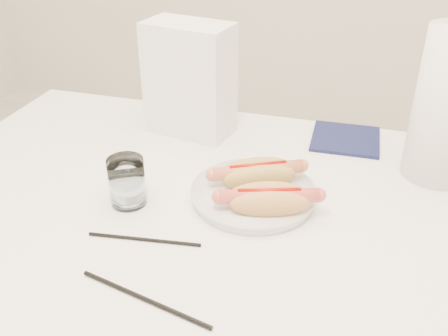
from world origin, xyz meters
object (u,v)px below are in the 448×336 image
(water_glass, at_px, (127,182))
(plate, at_px, (253,195))
(hotdog_right, at_px, (269,200))
(table, at_px, (217,230))
(hotdog_left, at_px, (258,174))
(napkin_box, at_px, (190,79))

(water_glass, bearing_deg, plate, 18.88)
(plate, bearing_deg, hotdog_right, -53.00)
(table, xyz_separation_m, water_glass, (-0.15, -0.04, 0.10))
(plate, relative_size, hotdog_right, 1.31)
(hotdog_right, bearing_deg, table, 150.62)
(plate, bearing_deg, water_glass, -161.12)
(table, relative_size, hotdog_right, 7.12)
(hotdog_left, xyz_separation_m, hotdog_right, (0.04, -0.08, 0.00))
(water_glass, distance_m, napkin_box, 0.32)
(hotdog_left, distance_m, napkin_box, 0.31)
(hotdog_left, xyz_separation_m, water_glass, (-0.21, -0.10, 0.00))
(hotdog_right, bearing_deg, napkin_box, 111.86)
(plate, relative_size, napkin_box, 0.89)
(hotdog_left, relative_size, hotdog_right, 0.96)
(hotdog_right, bearing_deg, water_glass, 166.93)
(water_glass, bearing_deg, hotdog_right, 5.12)
(plate, height_order, hotdog_left, hotdog_left)
(napkin_box, bearing_deg, water_glass, -80.95)
(napkin_box, bearing_deg, hotdog_right, -39.22)
(plate, distance_m, napkin_box, 0.33)
(table, height_order, plate, plate)
(hotdog_left, bearing_deg, napkin_box, 106.64)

